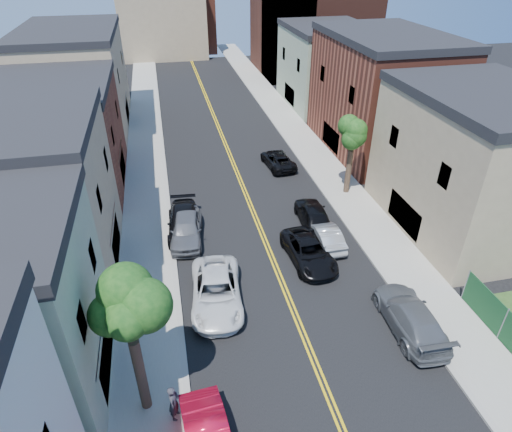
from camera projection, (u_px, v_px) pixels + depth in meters
sidewalk_left at (145, 159)px, 40.41m from camera, size 3.20×100.00×0.15m
sidewalk_right at (307, 144)px, 43.30m from camera, size 3.20×100.00×0.15m
curb_left at (164, 157)px, 40.73m from camera, size 0.30×100.00×0.15m
curb_right at (290, 146)px, 42.98m from camera, size 0.30×100.00×0.15m
bldg_left_tan_near at (24, 207)px, 24.56m from camera, size 9.00×10.00×9.00m
bldg_left_brick at (58, 141)px, 33.90m from camera, size 9.00×12.00×8.00m
bldg_left_tan_far at (78, 83)px, 45.04m from camera, size 9.00×16.00×9.50m
bldg_right_tan at (474, 167)px, 28.85m from camera, size 9.00×12.00×9.00m
bldg_right_brick at (380, 97)px, 40.12m from camera, size 9.00×14.00×10.00m
bldg_right_palegrn at (326, 68)px, 52.07m from camera, size 9.00×12.00×8.50m
church at (307, 21)px, 63.31m from camera, size 16.20×14.20×22.60m
backdrop_left at (162, 20)px, 72.58m from camera, size 14.00×8.00×12.00m
backdrop_center at (185, 22)px, 77.14m from camera, size 10.00×8.00×10.00m
tree_left_mid at (124, 294)px, 15.50m from camera, size 5.20×5.20×9.29m
tree_right_far at (354, 124)px, 32.02m from camera, size 4.40×4.40×8.03m
white_pickup at (216, 291)px, 24.05m from camera, size 3.30×6.13×1.64m
grey_car_left at (186, 229)px, 29.19m from camera, size 2.62×5.26×1.72m
black_car_left at (184, 222)px, 30.06m from camera, size 2.57×5.45×1.54m
grey_car_right at (410, 316)px, 22.46m from camera, size 2.49×5.66×1.62m
black_car_right at (313, 215)px, 30.74m from camera, size 2.30×5.00×1.66m
silver_car_right at (325, 234)px, 28.90m from camera, size 1.61×4.36×1.42m
dark_car_right_far at (278, 160)px, 38.84m from camera, size 2.60×4.86×1.30m
black_suv_lane at (309, 252)px, 27.28m from camera, size 2.67×5.27×1.43m
pedestrian_left at (174, 403)px, 17.98m from camera, size 0.63×0.77×1.83m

